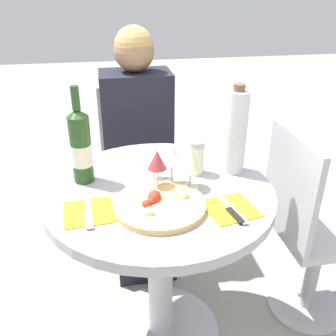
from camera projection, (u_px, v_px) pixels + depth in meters
The scene contains 15 objects.
ground_plane at pixel (161, 333), 1.61m from camera, with size 12.00×12.00×0.00m, color gray.
dining_table at pixel (160, 234), 1.37m from camera, with size 0.79×0.79×0.72m.
chair_behind_diner at pixel (138, 171), 2.03m from camera, with size 0.38×0.38×0.86m.
seated_diner at pixel (140, 165), 1.86m from camera, with size 0.34×0.46×1.18m.
chair_empty_side at pixel (308, 233), 1.54m from camera, with size 0.38×0.38×0.86m.
pizza_large at pixel (159, 205), 1.17m from camera, with size 0.29×0.29×0.05m.
wine_bottle at pixel (81, 147), 1.28m from camera, with size 0.07×0.07×0.34m.
tall_carafe at pixel (236, 132), 1.33m from camera, with size 0.08×0.08×0.33m.
sugar_shaker at pixel (196, 157), 1.36m from camera, with size 0.06×0.06×0.13m.
wine_glass_front_left at pixel (157, 161), 1.22m from camera, with size 0.06×0.06×0.15m.
wine_glass_center at pixel (172, 154), 1.27m from camera, with size 0.07×0.07×0.15m.
wine_glass_front_right at pixel (191, 161), 1.24m from camera, with size 0.08×0.08×0.14m.
wine_glass_back_left at pixel (154, 153), 1.30m from camera, with size 0.07×0.07×0.14m.
place_setting_left at pixel (89, 212), 1.15m from camera, with size 0.16×0.19×0.01m.
place_setting_right at pixel (230, 209), 1.16m from camera, with size 0.18×0.19×0.01m.
Camera 1 is at (-0.16, -1.10, 1.36)m, focal length 40.00 mm.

